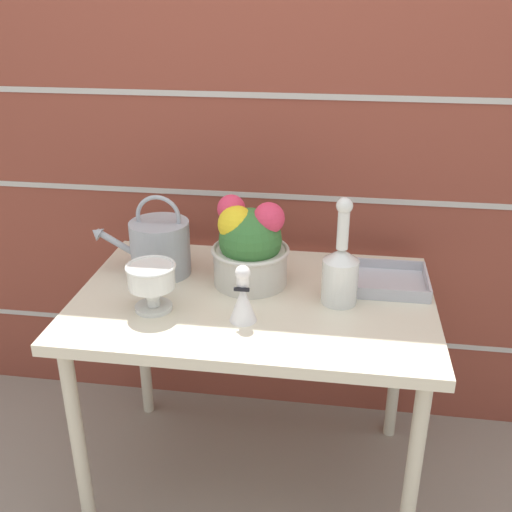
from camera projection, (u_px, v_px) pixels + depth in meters
The scene contains 9 objects.
ground_plane at pixel (255, 476), 2.17m from camera, with size 12.00×12.00×0.00m, color gray.
brick_wall at pixel (274, 145), 2.15m from camera, with size 3.60×0.08×2.20m.
patio_table at pixel (254, 317), 1.90m from camera, with size 1.11×0.73×0.74m.
watering_can at pixel (159, 246), 1.98m from camera, with size 0.34×0.20×0.27m.
crystal_pedestal_bowl at pixel (152, 280), 1.75m from camera, with size 0.15×0.15×0.15m.
flower_planter at pixel (249, 246), 1.90m from camera, with size 0.25×0.25×0.29m.
glass_decanter at pixel (340, 270), 1.78m from camera, with size 0.11×0.11×0.34m.
figurine_vase at pixel (243, 299), 1.70m from camera, with size 0.08×0.08×0.17m.
wire_tray at pixel (386, 282), 1.93m from camera, with size 0.27×0.23×0.04m.
Camera 1 is at (0.24, -1.63, 1.62)m, focal length 42.00 mm.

